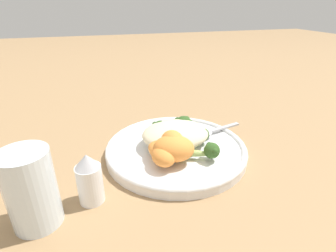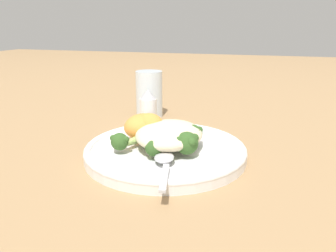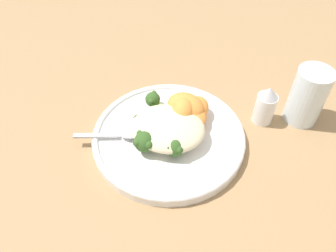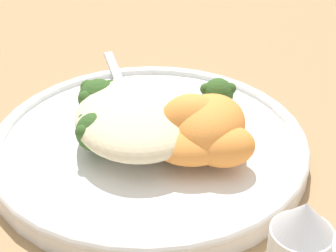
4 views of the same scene
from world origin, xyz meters
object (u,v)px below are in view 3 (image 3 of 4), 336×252
at_px(sweet_potato_chunk_1, 191,115).
at_px(salt_shaker, 266,105).
at_px(broccoli_stalk_3, 178,137).
at_px(water_glass, 307,96).
at_px(sweet_potato_chunk_3, 198,107).
at_px(broccoli_stalk_2, 153,137).
at_px(quinoa_mound, 168,128).
at_px(sweet_potato_chunk_0, 186,107).
at_px(sweet_potato_chunk_2, 183,111).
at_px(plate, 169,136).
at_px(broccoli_stalk_1, 159,120).
at_px(broccoli_stalk_0, 162,105).
at_px(spoon, 123,135).

distance_m(sweet_potato_chunk_1, salt_shaker, 0.14).
bearing_deg(broccoli_stalk_3, sweet_potato_chunk_1, 166.65).
distance_m(sweet_potato_chunk_1, water_glass, 0.22).
relative_size(sweet_potato_chunk_1, sweet_potato_chunk_3, 1.44).
height_order(broccoli_stalk_2, sweet_potato_chunk_1, broccoli_stalk_2).
height_order(quinoa_mound, sweet_potato_chunk_3, quinoa_mound).
bearing_deg(salt_shaker, sweet_potato_chunk_0, 15.96).
distance_m(broccoli_stalk_2, sweet_potato_chunk_2, 0.07).
distance_m(quinoa_mound, broccoli_stalk_3, 0.02).
bearing_deg(broccoli_stalk_3, sweet_potato_chunk_0, 178.45).
bearing_deg(plate, broccoli_stalk_1, -36.68).
bearing_deg(water_glass, broccoli_stalk_3, 31.57).
bearing_deg(quinoa_mound, broccoli_stalk_0, -68.17).
bearing_deg(salt_shaker, sweet_potato_chunk_3, 14.23).
distance_m(broccoli_stalk_0, broccoli_stalk_2, 0.08).
relative_size(sweet_potato_chunk_2, water_glass, 0.48).
xyz_separation_m(sweet_potato_chunk_2, salt_shaker, (-0.14, -0.05, -0.01)).
bearing_deg(broccoli_stalk_3, water_glass, 121.01).
xyz_separation_m(quinoa_mound, sweet_potato_chunk_2, (-0.02, -0.04, 0.00)).
height_order(plate, broccoli_stalk_1, broccoli_stalk_1).
relative_size(quinoa_mound, sweet_potato_chunk_0, 1.82).
height_order(quinoa_mound, broccoli_stalk_1, quinoa_mound).
relative_size(broccoli_stalk_0, sweet_potato_chunk_0, 1.58).
height_order(quinoa_mound, broccoli_stalk_2, quinoa_mound).
bearing_deg(broccoli_stalk_2, broccoli_stalk_1, -146.15).
relative_size(broccoli_stalk_0, water_glass, 1.02).
bearing_deg(sweet_potato_chunk_1, sweet_potato_chunk_3, -113.53).
distance_m(sweet_potato_chunk_3, water_glass, 0.20).
height_order(broccoli_stalk_2, broccoli_stalk_3, broccoli_stalk_2).
distance_m(broccoli_stalk_0, sweet_potato_chunk_2, 0.05).
xyz_separation_m(plate, broccoli_stalk_1, (0.02, -0.02, 0.02)).
xyz_separation_m(broccoli_stalk_1, sweet_potato_chunk_0, (-0.04, -0.03, 0.01)).
distance_m(broccoli_stalk_1, sweet_potato_chunk_0, 0.05).
bearing_deg(spoon, broccoli_stalk_3, 170.47).
bearing_deg(plate, broccoli_stalk_2, 53.47).
bearing_deg(sweet_potato_chunk_3, broccoli_stalk_3, 74.08).
height_order(plate, sweet_potato_chunk_0, sweet_potato_chunk_0).
xyz_separation_m(quinoa_mound, broccoli_stalk_3, (-0.02, 0.01, -0.01)).
xyz_separation_m(quinoa_mound, sweet_potato_chunk_3, (-0.04, -0.07, -0.00)).
distance_m(quinoa_mound, sweet_potato_chunk_3, 0.08).
bearing_deg(salt_shaker, spoon, 25.70).
distance_m(sweet_potato_chunk_1, spoon, 0.13).
relative_size(broccoli_stalk_3, sweet_potato_chunk_3, 2.56).
bearing_deg(sweet_potato_chunk_1, salt_shaker, -158.10).
relative_size(broccoli_stalk_1, spoon, 0.96).
height_order(broccoli_stalk_3, sweet_potato_chunk_2, sweet_potato_chunk_2).
height_order(quinoa_mound, spoon, quinoa_mound).
bearing_deg(sweet_potato_chunk_3, plate, 54.61).
xyz_separation_m(plate, water_glass, (-0.23, -0.11, 0.04)).
xyz_separation_m(plate, spoon, (0.08, 0.03, 0.01)).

